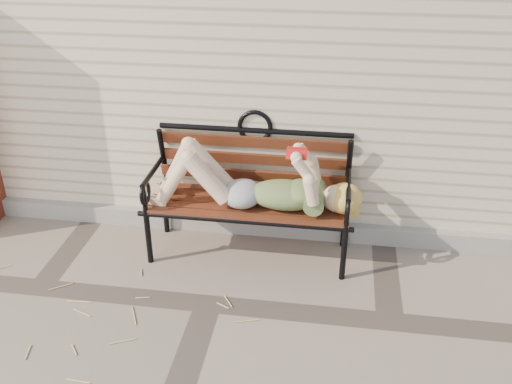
# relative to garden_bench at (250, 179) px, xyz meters

# --- Properties ---
(ground) EXTENTS (80.00, 80.00, 0.00)m
(ground) POSITION_rel_garden_bench_xyz_m (-0.18, -0.76, -0.61)
(ground) COLOR gray
(ground) RESTS_ON ground
(house_wall) EXTENTS (8.00, 4.00, 3.00)m
(house_wall) POSITION_rel_garden_bench_xyz_m (-0.18, 2.24, 0.89)
(house_wall) COLOR beige
(house_wall) RESTS_ON ground
(foundation_strip) EXTENTS (8.00, 0.10, 0.15)m
(foundation_strip) POSITION_rel_garden_bench_xyz_m (-0.18, 0.21, -0.53)
(foundation_strip) COLOR gray
(foundation_strip) RESTS_ON ground
(garden_bench) EXTENTS (1.67, 0.67, 1.08)m
(garden_bench) POSITION_rel_garden_bench_xyz_m (0.00, 0.00, 0.00)
(garden_bench) COLOR black
(garden_bench) RESTS_ON ground
(reading_woman) EXTENTS (1.58, 0.36, 0.50)m
(reading_woman) POSITION_rel_garden_bench_xyz_m (0.01, -0.13, 0.04)
(reading_woman) COLOR #0B3D4F
(reading_woman) RESTS_ON ground
(straw_scatter) EXTENTS (2.62, 1.62, 0.01)m
(straw_scatter) POSITION_rel_garden_bench_xyz_m (-0.91, -1.39, -0.60)
(straw_scatter) COLOR tan
(straw_scatter) RESTS_ON ground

